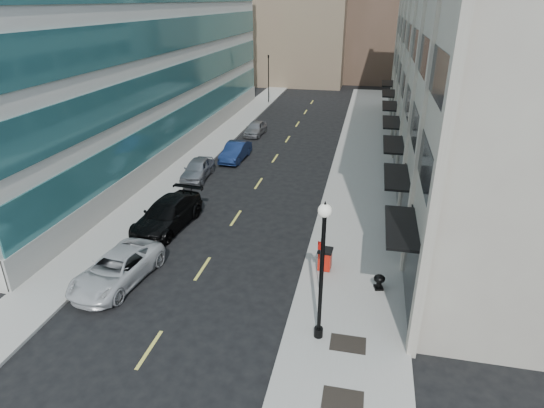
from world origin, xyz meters
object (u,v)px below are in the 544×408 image
at_px(car_grey_sedan, 256,128).
at_px(lamppost, 322,261).
at_px(car_white_van, 117,269).
at_px(car_black_pickup, 167,214).
at_px(traffic_signal, 268,58).
at_px(car_silver_sedan, 198,169).
at_px(sign_post, 320,257).
at_px(car_blue_sedan, 236,151).
at_px(urn_planter, 379,281).
at_px(trash_bin, 325,258).

relative_size(car_grey_sedan, lamppost, 0.67).
bearing_deg(car_white_van, car_black_pickup, 97.51).
bearing_deg(traffic_signal, lamppost, -74.87).
bearing_deg(car_silver_sedan, sign_post, -52.75).
distance_m(car_white_van, car_blue_sedan, 18.89).
distance_m(car_black_pickup, sign_post, 10.70).
relative_size(car_white_van, sign_post, 2.03).
distance_m(car_blue_sedan, lamppost, 23.17).
bearing_deg(car_white_van, traffic_signal, 99.63).
height_order(car_grey_sedan, urn_planter, car_grey_sedan).
height_order(car_silver_sedan, sign_post, sign_post).
distance_m(traffic_signal, car_grey_sedan, 16.12).
distance_m(car_black_pickup, car_grey_sedan, 20.88).
distance_m(car_white_van, car_black_pickup, 5.94).
distance_m(car_grey_sedan, trash_bin, 25.63).
bearing_deg(urn_planter, car_silver_sedan, 137.98).
relative_size(traffic_signal, sign_post, 2.66).
bearing_deg(traffic_signal, car_white_van, -87.35).
xyz_separation_m(car_grey_sedan, trash_bin, (9.55, -23.78, 0.08)).
bearing_deg(car_white_van, car_grey_sedan, 96.74).
bearing_deg(car_white_van, lamppost, -4.39).
xyz_separation_m(car_white_van, car_grey_sedan, (0.11, 26.82, -0.05)).
xyz_separation_m(car_blue_sedan, urn_planter, (11.96, -17.00, -0.15)).
bearing_deg(traffic_signal, car_blue_sedan, -84.32).
bearing_deg(traffic_signal, urn_planter, -70.43).
bearing_deg(lamppost, trash_bin, 93.40).
relative_size(car_white_van, lamppost, 0.89).
bearing_deg(car_silver_sedan, trash_bin, -48.56).
height_order(car_blue_sedan, car_grey_sedan, car_blue_sedan).
relative_size(car_blue_sedan, urn_planter, 6.14).
xyz_separation_m(car_silver_sedan, car_grey_sedan, (1.35, 12.72, -0.06)).
distance_m(traffic_signal, sign_post, 42.40).
distance_m(lamppost, sign_post, 3.87).
xyz_separation_m(car_black_pickup, lamppost, (10.01, -7.94, 2.81)).
xyz_separation_m(car_black_pickup, car_blue_sedan, (0.41, 12.94, -0.11)).
bearing_deg(trash_bin, car_grey_sedan, 115.82).
height_order(traffic_signal, car_grey_sedan, traffic_signal).
height_order(traffic_signal, sign_post, traffic_signal).
bearing_deg(sign_post, traffic_signal, 125.25).
height_order(car_blue_sedan, sign_post, sign_post).
bearing_deg(car_grey_sedan, trash_bin, -65.32).
height_order(lamppost, urn_planter, lamppost).
bearing_deg(urn_planter, trash_bin, 156.50).
bearing_deg(car_silver_sedan, car_white_van, -88.09).
xyz_separation_m(car_silver_sedan, sign_post, (10.82, -12.72, 1.08)).
xyz_separation_m(lamppost, urn_planter, (2.36, 3.88, -3.06)).
relative_size(car_white_van, car_silver_sedan, 1.22).
distance_m(car_silver_sedan, urn_planter, 18.25).
bearing_deg(trash_bin, car_white_van, -158.57).
distance_m(car_blue_sedan, car_grey_sedan, 7.94).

